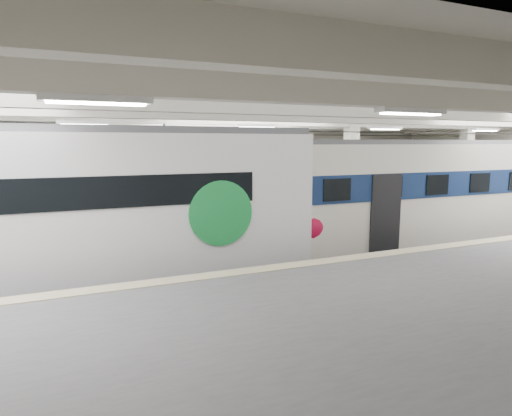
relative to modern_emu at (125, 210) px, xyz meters
name	(u,v)px	position (x,y,z in m)	size (l,w,h in m)	color
station_hall	(306,179)	(5.07, -1.74, 0.90)	(36.00, 24.00, 5.75)	black
modern_emu	(125,210)	(0.00, 0.00, 0.00)	(14.95, 3.08, 4.77)	white
older_rer	(427,193)	(11.63, 0.00, -0.02)	(13.39, 2.96, 4.42)	silver
far_train	(30,195)	(-2.93, 5.50, 0.00)	(14.21, 2.95, 4.52)	white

